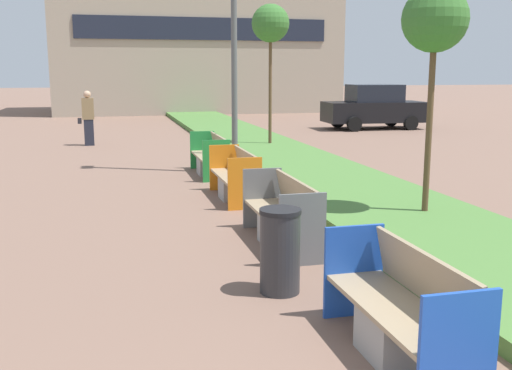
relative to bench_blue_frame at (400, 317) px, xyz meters
name	(u,v)px	position (x,y,z in m)	size (l,w,h in m)	color
planter_grass_strip	(313,173)	(2.26, 8.63, -0.27)	(2.80, 120.00, 0.18)	#4C7A38
building_backdrop	(194,40)	(3.06, 32.71, 3.87)	(16.35, 7.96, 8.47)	tan
bench_blue_frame	(400,317)	(0.00, 0.00, 0.00)	(0.65, 1.89, 0.94)	#9E9B96
bench_grey_frame	(283,219)	(0.00, 3.54, 0.00)	(0.65, 2.04, 0.94)	#9E9B96
bench_orange_frame	(236,180)	(0.00, 6.70, 0.00)	(0.65, 1.93, 0.94)	#9E9B96
bench_green_frame	(211,159)	(0.00, 9.53, 0.00)	(0.65, 2.01, 0.94)	#9E9B96
litter_bin	(280,251)	(-0.57, 1.73, 0.12)	(0.47, 0.47, 0.96)	#2D2D30
sapling_tree_near	(435,22)	(2.65, 4.23, 2.82)	(1.03, 1.03, 3.75)	brown
sapling_tree_far	(270,25)	(2.65, 13.80, 3.45)	(1.16, 1.16, 4.44)	brown
pedestrian_walking	(88,118)	(-2.93, 16.06, 0.56)	(0.53, 0.24, 1.79)	#232633
parked_car_distant	(374,107)	(8.64, 19.03, 0.55)	(4.28, 2.00, 1.86)	black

